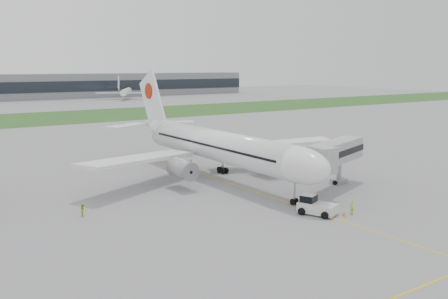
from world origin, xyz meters
TOP-DOWN VIEW (x-y plane):
  - ground at (0.00, 0.00)m, footprint 600.00×600.00m
  - apron_markings at (0.00, -5.00)m, footprint 70.00×70.00m
  - grass_strip at (0.00, 120.00)m, footprint 600.00×50.00m
  - airliner at (0.00, 4.87)m, footprint 48.13×53.95m
  - pushback_tug at (-0.64, -19.57)m, footprint 4.43×5.26m
  - jet_bridge at (10.58, -11.73)m, footprint 15.41×9.38m
  - safety_cone_left at (-0.60, -22.35)m, footprint 0.36×0.36m
  - safety_cone_right at (1.60, -22.35)m, footprint 0.44×0.44m
  - ground_crew_near at (3.18, -22.18)m, footprint 0.72×0.54m
  - ground_crew_far at (-25.18, -3.91)m, footprint 0.79×0.91m
  - distant_aircraft_right at (67.15, 197.91)m, footprint 42.76×41.27m

SIDE VIEW (x-z plane):
  - ground at x=0.00m, z-range 0.00..0.00m
  - apron_markings at x=0.00m, z-range -0.02..0.02m
  - distant_aircraft_right at x=67.15m, z-range -6.27..6.27m
  - grass_strip at x=0.00m, z-range 0.00..0.02m
  - safety_cone_left at x=-0.60m, z-range 0.00..0.50m
  - safety_cone_right at x=1.60m, z-range 0.00..0.60m
  - ground_crew_far at x=-25.18m, z-range 0.00..1.59m
  - ground_crew_near at x=3.18m, z-range 0.00..1.80m
  - pushback_tug at x=-0.64m, z-range -0.09..2.27m
  - jet_bridge at x=10.58m, z-range 1.77..9.15m
  - airliner at x=0.00m, z-range -3.28..14.60m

